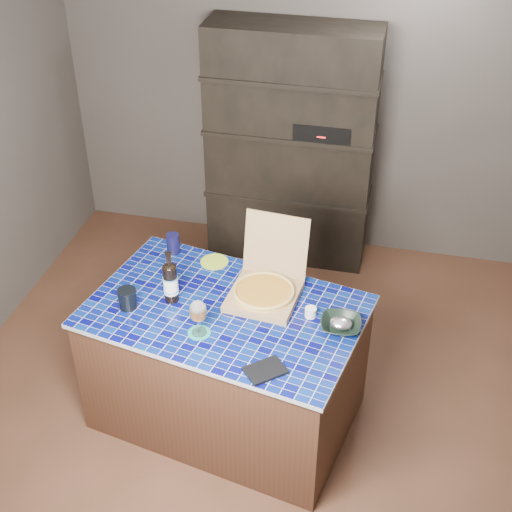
% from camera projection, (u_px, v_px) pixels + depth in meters
% --- Properties ---
extents(room, '(3.50, 3.50, 3.50)m').
position_uv_depth(room, '(238.00, 214.00, 3.78)').
color(room, brown).
rests_on(room, ground).
extents(shelving_unit, '(1.20, 0.41, 1.80)m').
position_uv_depth(shelving_unit, '(291.00, 148.00, 5.20)').
color(shelving_unit, black).
rests_on(shelving_unit, floor).
extents(kitchen_island, '(1.61, 1.19, 0.80)m').
position_uv_depth(kitchen_island, '(226.00, 364.00, 4.06)').
color(kitchen_island, '#402319').
rests_on(kitchen_island, floor).
extents(pizza_box, '(0.40, 0.48, 0.40)m').
position_uv_depth(pizza_box, '(265.00, 288.00, 3.89)').
color(pizza_box, '#996F4F').
rests_on(pizza_box, kitchen_island).
extents(mead_bottle, '(0.08, 0.08, 0.31)m').
position_uv_depth(mead_bottle, '(171.00, 282.00, 3.83)').
color(mead_bottle, black).
rests_on(mead_bottle, kitchen_island).
extents(teal_trivet, '(0.12, 0.12, 0.01)m').
position_uv_depth(teal_trivet, '(199.00, 333.00, 3.67)').
color(teal_trivet, '#1A8B76').
rests_on(teal_trivet, kitchen_island).
extents(wine_glass, '(0.09, 0.09, 0.20)m').
position_uv_depth(wine_glass, '(198.00, 312.00, 3.59)').
color(wine_glass, white).
rests_on(wine_glass, teal_trivet).
extents(tumbler, '(0.10, 0.10, 0.11)m').
position_uv_depth(tumbler, '(127.00, 298.00, 3.82)').
color(tumbler, black).
rests_on(tumbler, kitchen_island).
extents(dvd_case, '(0.23, 0.23, 0.02)m').
position_uv_depth(dvd_case, '(265.00, 370.00, 3.44)').
color(dvd_case, black).
rests_on(dvd_case, kitchen_island).
extents(bowl, '(0.23, 0.23, 0.05)m').
position_uv_depth(bowl, '(341.00, 325.00, 3.69)').
color(bowl, black).
rests_on(bowl, kitchen_island).
extents(foil_contents, '(0.12, 0.10, 0.06)m').
position_uv_depth(foil_contents, '(341.00, 323.00, 3.68)').
color(foil_contents, silver).
rests_on(foil_contents, bowl).
extents(white_jar, '(0.06, 0.06, 0.05)m').
position_uv_depth(white_jar, '(311.00, 312.00, 3.77)').
color(white_jar, white).
rests_on(white_jar, kitchen_island).
extents(navy_cup, '(0.08, 0.08, 0.12)m').
position_uv_depth(navy_cup, '(173.00, 244.00, 4.24)').
color(navy_cup, black).
rests_on(navy_cup, kitchen_island).
extents(green_trivet, '(0.17, 0.17, 0.01)m').
position_uv_depth(green_trivet, '(214.00, 262.00, 4.19)').
color(green_trivet, '#9EC029').
rests_on(green_trivet, kitchen_island).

